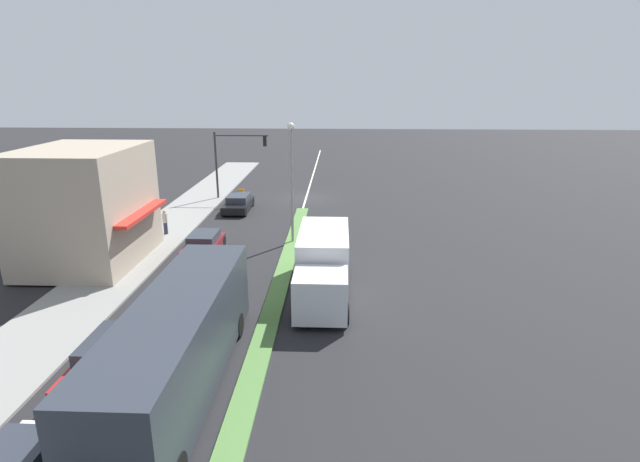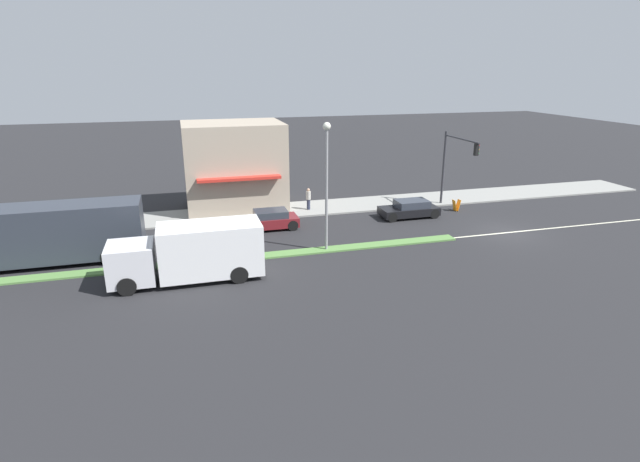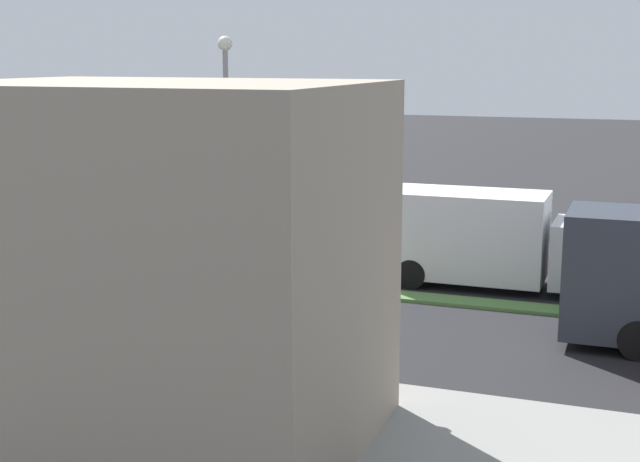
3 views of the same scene
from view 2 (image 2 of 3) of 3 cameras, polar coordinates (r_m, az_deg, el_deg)
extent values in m
plane|color=#232326|center=(28.55, -10.31, -3.28)|extent=(160.00, 160.00, 0.00)
cube|color=gray|center=(37.02, -12.49, 1.71)|extent=(4.00, 73.00, 0.12)
cube|color=#568442|center=(29.28, -28.16, -4.59)|extent=(0.90, 46.00, 0.10)
cube|color=beige|center=(34.85, 20.55, -0.18)|extent=(0.16, 60.00, 0.01)
cube|color=tan|center=(38.32, -9.78, 7.42)|extent=(5.57, 7.27, 6.34)
cube|color=red|center=(35.33, -9.19, 5.92)|extent=(0.70, 5.81, 0.20)
cylinder|color=#333338|center=(39.91, 13.93, 7.03)|extent=(0.18, 0.18, 5.60)
cylinder|color=#333338|center=(37.60, 15.90, 10.08)|extent=(4.50, 0.12, 0.12)
cube|color=black|center=(36.03, 17.43, 8.88)|extent=(0.28, 0.24, 0.84)
sphere|color=red|center=(36.06, 17.65, 9.30)|extent=(0.18, 0.18, 0.18)
sphere|color=gold|center=(36.10, 17.61, 8.88)|extent=(0.18, 0.18, 0.18)
sphere|color=green|center=(36.14, 17.57, 8.46)|extent=(0.18, 0.18, 0.18)
cylinder|color=gray|center=(28.46, 0.75, 4.57)|extent=(0.16, 0.16, 7.00)
sphere|color=silver|center=(27.81, 0.78, 11.89)|extent=(0.44, 0.44, 0.44)
cylinder|color=#282D42|center=(37.45, -1.33, 3.06)|extent=(0.26, 0.26, 0.78)
cylinder|color=#B7B2A8|center=(37.27, -1.33, 4.10)|extent=(0.34, 0.34, 0.62)
sphere|color=tan|center=(37.17, -1.34, 4.73)|extent=(0.22, 0.22, 0.22)
cube|color=orange|center=(38.98, 15.50, 2.87)|extent=(0.45, 0.21, 0.84)
cube|color=orange|center=(38.82, 15.09, 2.84)|extent=(0.45, 0.21, 0.84)
cube|color=silver|center=(26.13, -20.78, -3.41)|extent=(2.28, 2.20, 1.90)
cube|color=white|center=(25.88, -12.38, -1.99)|extent=(2.40, 5.10, 2.60)
cylinder|color=black|center=(25.45, -21.21, -5.93)|extent=(0.28, 0.90, 0.90)
cylinder|color=black|center=(27.43, -20.85, -4.13)|extent=(0.28, 0.90, 0.90)
cylinder|color=black|center=(25.37, -9.22, -4.94)|extent=(0.28, 0.90, 0.90)
cylinder|color=black|center=(27.36, -9.76, -3.20)|extent=(0.28, 0.90, 0.90)
cube|color=#2D333D|center=(31.02, -29.72, -0.26)|extent=(2.50, 11.00, 3.00)
cylinder|color=black|center=(29.61, -22.90, -2.69)|extent=(0.30, 0.96, 0.96)
cylinder|color=black|center=(31.73, -22.46, -1.27)|extent=(0.30, 0.96, 0.96)
cube|color=maroon|center=(33.43, -5.96, 1.07)|extent=(1.78, 3.95, 0.62)
cube|color=#2D333D|center=(33.31, -5.66, 1.99)|extent=(1.52, 2.17, 0.47)
cylinder|color=black|center=(32.53, -8.34, 0.20)|extent=(0.22, 0.71, 0.71)
cylinder|color=black|center=(34.03, -8.70, 1.00)|extent=(0.22, 0.71, 0.71)
cylinder|color=black|center=(33.00, -3.13, 0.64)|extent=(0.22, 0.71, 0.71)
cylinder|color=black|center=(34.48, -3.71, 1.41)|extent=(0.22, 0.71, 0.71)
cube|color=#AD1E1E|center=(33.81, -27.19, -0.72)|extent=(1.75, 4.57, 0.69)
cube|color=#2D333D|center=(33.59, -26.96, 0.28)|extent=(1.48, 2.51, 0.51)
cylinder|color=black|center=(33.62, -30.52, -1.73)|extent=(0.22, 0.60, 0.60)
cylinder|color=black|center=(35.04, -29.93, -0.90)|extent=(0.22, 0.60, 0.60)
cylinder|color=black|center=(32.79, -24.15, -1.22)|extent=(0.22, 0.60, 0.60)
cylinder|color=black|center=(34.24, -23.82, -0.38)|extent=(0.22, 0.60, 0.60)
cube|color=black|center=(36.46, 10.11, 2.29)|extent=(1.84, 4.17, 0.55)
cube|color=#2D333D|center=(36.41, 10.45, 3.10)|extent=(1.56, 2.30, 0.50)
cylinder|color=black|center=(35.12, 8.26, 1.56)|extent=(0.22, 0.70, 0.70)
cylinder|color=black|center=(36.56, 7.24, 2.28)|extent=(0.22, 0.70, 0.70)
cylinder|color=black|center=(36.52, 12.96, 1.93)|extent=(0.22, 0.70, 0.70)
cylinder|color=black|center=(37.91, 11.80, 2.61)|extent=(0.22, 0.70, 0.70)
camera|label=1|loc=(32.30, -59.95, 8.69)|focal=28.00mm
camera|label=3|loc=(51.03, -20.80, 13.25)|focal=50.00mm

